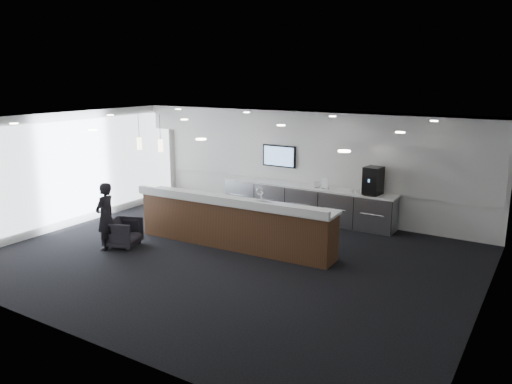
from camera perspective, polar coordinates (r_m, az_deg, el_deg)
The scene contains 23 objects.
ground at distance 11.00m, azimuth -2.83°, elevation -7.62°, with size 10.00×10.00×0.00m, color black.
ceiling at distance 10.32m, azimuth -3.02°, elevation 8.14°, with size 10.00×8.00×0.02m, color black.
back_wall at distance 13.97m, azimuth 6.44°, elevation 3.21°, with size 10.00×0.02×3.00m, color white.
left_wall at distance 13.97m, azimuth -20.08°, elevation 2.48°, with size 0.02×8.00×3.00m, color white.
right_wall at distance 8.83m, azimuth 24.93°, elevation -3.91°, with size 0.02×8.00×3.00m, color white.
soffit_bulkhead at distance 13.41m, azimuth 5.73°, elevation 7.77°, with size 10.00×0.90×0.70m, color silver.
alcove_panel at distance 13.93m, azimuth 6.40°, elevation 3.59°, with size 9.80×0.06×1.40m, color silver.
window_blinds_wall at distance 13.94m, azimuth -19.98°, elevation 2.46°, with size 0.04×7.36×2.55m, color silver.
back_credenza at distance 13.87m, azimuth 5.69°, elevation -1.17°, with size 5.06×0.66×0.95m.
wall_tv at distance 14.31m, azimuth 2.67°, elevation 4.12°, with size 1.05×0.08×0.62m.
pendant_left at distance 12.51m, azimuth -9.98°, elevation 5.39°, with size 0.12×0.12×0.30m, color #FFF3C6.
pendant_right at distance 12.98m, azimuth -12.31°, elevation 5.57°, with size 0.12×0.12×0.30m, color #FFF3C6.
ceiling_can_lights at distance 10.33m, azimuth -3.02°, elevation 7.97°, with size 7.00×5.00×0.02m, color white, non-canonical shape.
service_counter at distance 11.59m, azimuth -2.54°, elevation -3.51°, with size 4.99×1.03×1.49m.
coffee_machine at distance 12.96m, azimuth 13.24°, elevation 1.26°, with size 0.46×0.56×0.71m.
info_sign_left at distance 13.52m, azimuth 6.95°, elevation 0.91°, with size 0.14×0.02×0.20m, color white.
info_sign_right at distance 13.42m, azimuth 7.89°, elevation 0.95°, with size 0.20×0.02×0.27m, color white.
armchair at distance 12.04m, azimuth -14.95°, elevation -4.53°, with size 0.71×0.73×0.66m, color black.
lounge_guest at distance 11.85m, azimuth -16.82°, elevation -2.68°, with size 0.57×0.37×1.56m, color black.
cup_0 at distance 12.99m, azimuth 12.59°, elevation -0.06°, with size 0.10×0.10×0.09m, color white.
cup_1 at distance 13.04m, azimuth 12.01°, elevation 0.01°, with size 0.10×0.10×0.09m, color white.
cup_2 at distance 13.08m, azimuth 11.44°, elevation 0.09°, with size 0.10×0.10×0.09m, color white.
cup_3 at distance 13.13m, azimuth 10.87°, elevation 0.16°, with size 0.10×0.10×0.09m, color white.
Camera 1 is at (5.86, -8.45, 3.92)m, focal length 35.00 mm.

